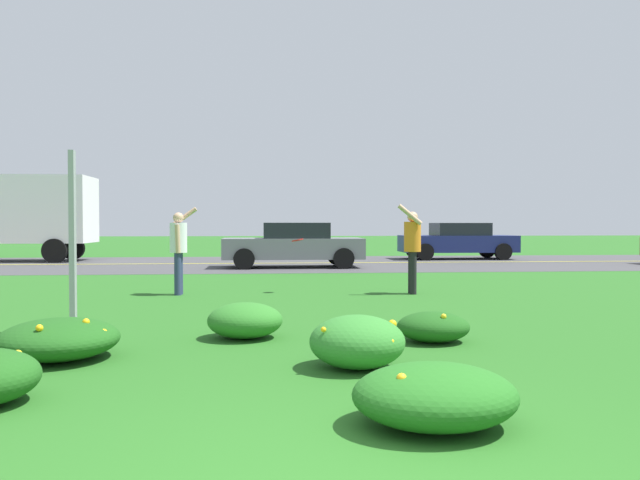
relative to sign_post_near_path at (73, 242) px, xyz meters
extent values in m
plane|color=#26601E|center=(2.86, 4.33, -1.18)|extent=(120.00, 120.00, 0.00)
cube|color=#424244|center=(2.86, 14.16, -1.18)|extent=(120.00, 9.31, 0.01)
cube|color=yellow|center=(2.86, 14.16, -1.17)|extent=(120.00, 0.16, 0.00)
ellipsoid|color=#2D7526|center=(2.23, -0.57, -0.96)|extent=(0.93, 0.88, 0.44)
sphere|color=yellow|center=(2.01, -0.55, -0.93)|extent=(0.06, 0.06, 0.06)
sphere|color=yellow|center=(2.27, -0.42, -0.80)|extent=(0.07, 0.07, 0.07)
sphere|color=yellow|center=(2.05, -0.28, -0.86)|extent=(0.08, 0.08, 0.08)
ellipsoid|color=#337F2D|center=(3.37, -2.30, -0.92)|extent=(0.94, 0.92, 0.52)
sphere|color=yellow|center=(3.64, -2.62, -0.87)|extent=(0.07, 0.07, 0.07)
sphere|color=yellow|center=(3.02, -2.52, -0.76)|extent=(0.05, 0.05, 0.05)
sphere|color=yellow|center=(3.77, -2.09, -0.79)|extent=(0.09, 0.09, 0.09)
ellipsoid|color=#23661E|center=(3.65, -4.12, -0.97)|extent=(1.17, 1.01, 0.44)
sphere|color=gold|center=(3.91, -3.89, -0.86)|extent=(0.06, 0.06, 0.06)
sphere|color=gold|center=(3.37, -4.28, -0.80)|extent=(0.07, 0.07, 0.07)
sphere|color=gold|center=(3.50, -4.47, -0.89)|extent=(0.06, 0.06, 0.06)
ellipsoid|color=#1E5619|center=(4.49, -1.02, -1.00)|extent=(0.87, 0.77, 0.36)
sphere|color=yellow|center=(4.55, -1.25, -0.85)|extent=(0.07, 0.07, 0.07)
sphere|color=yellow|center=(4.81, -1.04, -0.93)|extent=(0.08, 0.08, 0.08)
sphere|color=yellow|center=(4.30, -0.77, -0.96)|extent=(0.07, 0.07, 0.07)
sphere|color=yellow|center=(4.58, -1.15, -0.90)|extent=(0.06, 0.06, 0.06)
ellipsoid|color=#1E5619|center=(0.33, -1.62, -0.97)|extent=(1.23, 1.29, 0.42)
sphere|color=yellow|center=(0.67, -1.42, -0.87)|extent=(0.07, 0.07, 0.07)
sphere|color=yellow|center=(0.27, -2.04, -0.79)|extent=(0.07, 0.07, 0.07)
sphere|color=yellow|center=(0.42, -1.46, -0.84)|extent=(0.08, 0.08, 0.08)
sphere|color=yellow|center=(0.14, -1.86, -0.92)|extent=(0.05, 0.05, 0.05)
sphere|color=yellow|center=(0.71, -1.18, -0.92)|extent=(0.06, 0.06, 0.06)
sphere|color=yellow|center=(0.62, -1.69, -0.79)|extent=(0.07, 0.07, 0.07)
sphere|color=yellow|center=(0.81, -1.75, -0.89)|extent=(0.09, 0.09, 0.09)
sphere|color=yellow|center=(0.45, -3.06, -0.83)|extent=(0.07, 0.07, 0.07)
sphere|color=yellow|center=(0.46, -3.04, -0.89)|extent=(0.08, 0.08, 0.08)
cube|color=#93969B|center=(0.00, 0.00, 0.00)|extent=(0.07, 0.10, 2.37)
cylinder|color=silver|center=(0.77, 4.36, -0.04)|extent=(0.34, 0.34, 0.60)
sphere|color=tan|center=(0.77, 4.36, 0.35)|extent=(0.21, 0.21, 0.21)
cylinder|color=navy|center=(0.78, 4.45, -0.76)|extent=(0.14, 0.14, 0.84)
cylinder|color=navy|center=(0.77, 4.28, -0.76)|extent=(0.14, 0.14, 0.84)
cylinder|color=tan|center=(0.88, 4.56, 0.38)|extent=(0.51, 0.12, 0.40)
cylinder|color=tan|center=(0.78, 4.17, -0.06)|extent=(0.12, 0.10, 0.56)
cylinder|color=orange|center=(5.46, 4.10, -0.03)|extent=(0.34, 0.34, 0.60)
sphere|color=tan|center=(5.46, 4.10, 0.37)|extent=(0.21, 0.21, 0.21)
cylinder|color=black|center=(5.45, 4.01, -0.76)|extent=(0.14, 0.14, 0.85)
cylinder|color=black|center=(5.46, 4.18, -0.76)|extent=(0.14, 0.14, 0.85)
cylinder|color=tan|center=(5.36, 3.91, 0.41)|extent=(0.50, 0.12, 0.43)
cylinder|color=tan|center=(5.45, 4.30, -0.04)|extent=(0.12, 0.10, 0.57)
cylinder|color=red|center=(3.16, 4.53, -0.10)|extent=(0.24, 0.24, 0.08)
torus|color=red|center=(3.16, 4.53, -0.11)|extent=(0.24, 0.24, 0.08)
cube|color=navy|center=(10.22, 16.25, -0.56)|extent=(4.50, 1.82, 0.66)
cube|color=black|center=(10.32, 16.25, 0.01)|extent=(2.10, 1.64, 0.52)
cylinder|color=black|center=(8.67, 15.36, -0.85)|extent=(0.66, 0.22, 0.66)
cylinder|color=black|center=(8.67, 17.14, -0.85)|extent=(0.66, 0.22, 0.66)
cylinder|color=black|center=(11.77, 15.36, -0.85)|extent=(0.66, 0.22, 0.66)
cylinder|color=black|center=(11.77, 17.14, -0.85)|extent=(0.66, 0.22, 0.66)
cube|color=slate|center=(3.42, 12.07, -0.56)|extent=(4.50, 1.82, 0.66)
cube|color=black|center=(3.52, 12.07, 0.01)|extent=(2.10, 1.64, 0.52)
cylinder|color=black|center=(1.87, 11.18, -0.85)|extent=(0.66, 0.22, 0.66)
cylinder|color=black|center=(1.87, 12.96, -0.85)|extent=(0.66, 0.22, 0.66)
cylinder|color=black|center=(4.97, 11.18, -0.85)|extent=(0.66, 0.22, 0.66)
cylinder|color=black|center=(4.97, 12.96, -0.85)|extent=(0.66, 0.22, 0.66)
cube|color=silver|center=(-6.35, 16.25, 0.77)|extent=(4.60, 2.30, 2.50)
cylinder|color=black|center=(-5.06, 15.15, -0.74)|extent=(0.88, 0.26, 0.88)
cylinder|color=black|center=(-5.06, 17.35, -0.74)|extent=(0.88, 0.26, 0.88)
camera|label=1|loc=(2.45, -8.40, 0.23)|focal=35.42mm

